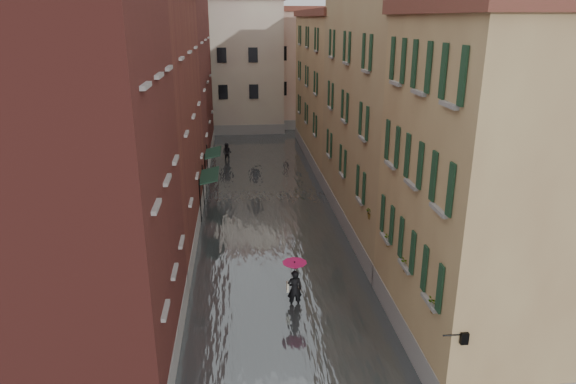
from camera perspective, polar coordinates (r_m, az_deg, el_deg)
name	(u,v)px	position (r m, az deg, el deg)	size (l,w,h in m)	color
ground	(287,320)	(21.02, -0.17, -14.00)	(120.00, 120.00, 0.00)	slate
floodwater	(267,205)	(32.65, -2.37, -1.45)	(10.00, 60.00, 0.20)	#515759
building_left_near	(66,185)	(17.18, -23.42, 0.68)	(6.00, 8.00, 13.00)	maroon
building_left_mid	(133,124)	(27.59, -16.81, 7.27)	(6.00, 14.00, 12.50)	#602A1E
building_left_far	(168,77)	(42.15, -13.20, 12.34)	(6.00, 16.00, 14.00)	maroon
building_right_near	(498,194)	(18.71, 22.31, -0.18)	(6.00, 8.00, 11.50)	#96754D
building_right_mid	(400,114)	(28.40, 12.37, 8.45)	(6.00, 14.00, 13.00)	tan
building_right_far	(343,91)	(42.86, 6.18, 11.12)	(6.00, 16.00, 11.50)	#96754D
building_end_cream	(223,67)	(55.82, -7.21, 13.62)	(12.00, 9.00, 13.00)	beige
building_end_pink	(306,69)	(58.35, 1.97, 13.48)	(10.00, 9.00, 12.00)	#D1AE93
awning_near	(209,177)	(30.72, -8.79, 1.69)	(1.09, 3.01, 2.80)	#153022
awning_far	(212,154)	(36.00, -8.39, 4.23)	(1.09, 2.80, 2.80)	#153022
wall_lantern	(463,337)	(15.51, 18.86, -15.03)	(0.71, 0.22, 0.35)	black
window_planters	(399,243)	(19.47, 12.26, -5.53)	(0.59, 8.54, 0.84)	maroon
pedestrian_main	(294,280)	(21.16, 0.72, -9.75)	(1.00, 1.00, 2.06)	black
pedestrian_far	(227,153)	(42.83, -6.78, 4.35)	(0.78, 0.61, 1.61)	black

